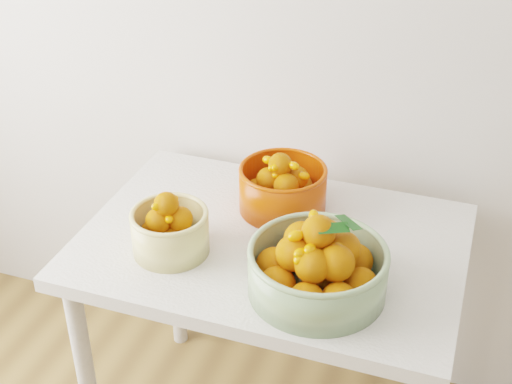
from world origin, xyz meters
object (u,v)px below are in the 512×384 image
(table, at_px, (271,268))
(bowl_orange, at_px, (283,188))
(bowl_cream, at_px, (170,230))
(bowl_green, at_px, (317,266))

(table, distance_m, bowl_orange, 0.22)
(table, xyz_separation_m, bowl_cream, (-0.23, -0.13, 0.16))
(table, relative_size, bowl_green, 2.78)
(table, xyz_separation_m, bowl_green, (0.16, -0.17, 0.17))
(bowl_cream, bearing_deg, bowl_orange, 53.38)
(bowl_cream, distance_m, bowl_orange, 0.35)
(bowl_orange, bearing_deg, bowl_green, -60.05)
(table, relative_size, bowl_cream, 4.20)
(bowl_cream, bearing_deg, table, 29.96)
(table, relative_size, bowl_orange, 3.49)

